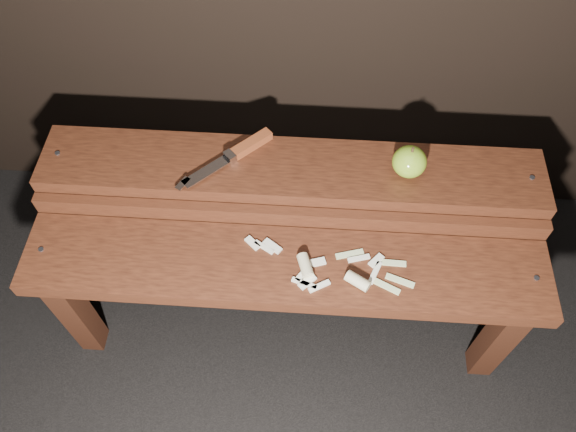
# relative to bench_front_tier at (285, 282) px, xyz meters

# --- Properties ---
(ground) EXTENTS (60.00, 60.00, 0.00)m
(ground) POSITION_rel_bench_front_tier_xyz_m (0.00, 0.06, -0.35)
(ground) COLOR black
(bench_front_tier) EXTENTS (1.20, 0.20, 0.42)m
(bench_front_tier) POSITION_rel_bench_front_tier_xyz_m (0.00, 0.00, 0.00)
(bench_front_tier) COLOR black
(bench_front_tier) RESTS_ON ground
(bench_rear_tier) EXTENTS (1.20, 0.21, 0.50)m
(bench_rear_tier) POSITION_rel_bench_front_tier_xyz_m (0.00, 0.23, 0.06)
(bench_rear_tier) COLOR black
(bench_rear_tier) RESTS_ON ground
(apple) EXTENTS (0.08, 0.08, 0.08)m
(apple) POSITION_rel_bench_front_tier_xyz_m (0.27, 0.23, 0.18)
(apple) COLOR olive
(apple) RESTS_ON bench_rear_tier
(knife) EXTENTS (0.21, 0.20, 0.02)m
(knife) POSITION_rel_bench_front_tier_xyz_m (-0.12, 0.26, 0.16)
(knife) COLOR brown
(knife) RESTS_ON bench_rear_tier
(apple_scraps) EXTENTS (0.39, 0.14, 0.03)m
(apple_scraps) POSITION_rel_bench_front_tier_xyz_m (0.10, -0.00, 0.08)
(apple_scraps) COLOR beige
(apple_scraps) RESTS_ON bench_front_tier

